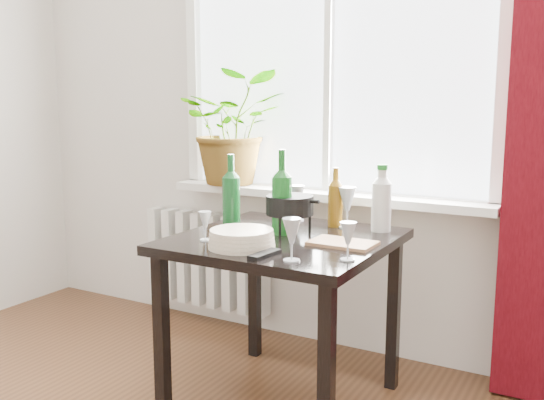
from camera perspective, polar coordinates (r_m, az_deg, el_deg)
The scene contains 18 objects.
window at distance 3.12m, azimuth 5.56°, elevation 14.83°, with size 1.72×0.08×1.62m.
windowsill at distance 3.08m, azimuth 4.81°, elevation 0.47°, with size 1.72×0.20×0.04m.
radiator at distance 3.57m, azimuth -6.14°, elevation -5.61°, with size 0.80×0.10×0.55m.
table at distance 2.55m, azimuth 1.14°, elevation -5.47°, with size 0.85×0.85×0.74m.
potted_plant at distance 3.32m, azimuth -3.58°, elevation 6.80°, with size 0.55×0.48×0.61m, color #34731E.
wine_bottle_left at distance 2.67m, azimuth -3.87°, elevation 0.86°, with size 0.08×0.08×0.33m, color #0C4317, non-canonical shape.
wine_bottle_right at distance 2.54m, azimuth 0.94°, elevation 0.83°, with size 0.09×0.09×0.37m, color #0E4913, non-canonical shape.
bottle_amber at distance 2.72m, azimuth 5.99°, elevation 0.33°, with size 0.07×0.07×0.27m, color brown, non-canonical shape.
cleaning_bottle at distance 2.65m, azimuth 10.28°, elevation 0.23°, with size 0.08×0.08×0.30m, color silver, non-canonical shape.
wineglass_front_right at distance 2.13m, azimuth 1.86°, elevation -3.73°, with size 0.07×0.07×0.16m, color #AFB4BC, non-canonical shape.
wineglass_far_right at distance 2.16m, azimuth 7.16°, elevation -3.85°, with size 0.06×0.06×0.14m, color #B7BEC5, non-canonical shape.
wineglass_back_center at distance 2.70m, azimuth 7.08°, elevation -0.64°, with size 0.08×0.08×0.19m, color silver, non-canonical shape.
wineglass_back_left at distance 2.84m, azimuth 2.37°, elevation -0.27°, with size 0.07×0.07×0.17m, color #AFB3BC, non-canonical shape.
wineglass_front_left at distance 2.46m, azimuth -6.30°, elevation -2.44°, with size 0.05×0.05×0.12m, color silver, non-canonical shape.
plate_stack at distance 2.34m, azimuth -2.88°, elevation -3.66°, with size 0.26×0.26×0.07m, color beige.
fondue_pot at distance 2.60m, azimuth 1.67°, elevation -1.31°, with size 0.24×0.20×0.16m, color black, non-canonical shape.
tv_remote at distance 2.21m, azimuth -0.70°, elevation -5.14°, with size 0.04×0.15×0.02m, color black.
cutting_board at distance 2.40m, azimuth 6.66°, elevation -4.06°, with size 0.25×0.16×0.01m, color #976944.
Camera 1 is at (1.27, -0.62, 1.30)m, focal length 40.00 mm.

